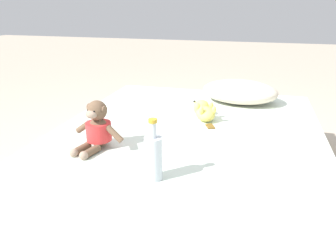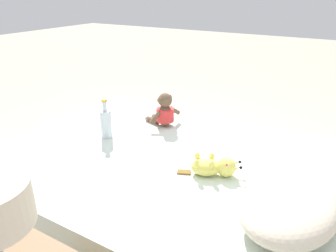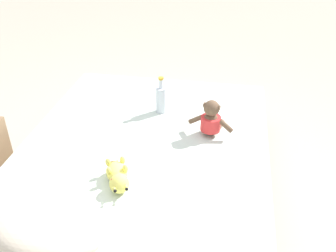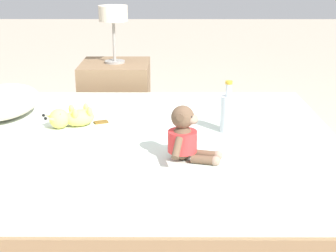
% 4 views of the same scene
% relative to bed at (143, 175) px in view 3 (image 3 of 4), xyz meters
% --- Properties ---
extents(ground_plane, '(16.00, 16.00, 0.00)m').
position_rel_bed_xyz_m(ground_plane, '(0.00, 0.00, -0.18)').
color(ground_plane, '#B7A893').
extents(bed, '(1.49, 2.02, 0.37)m').
position_rel_bed_xyz_m(bed, '(0.00, 0.00, 0.00)').
color(bed, '#846647').
rests_on(bed, ground_plane).
extents(pillow, '(0.56, 0.42, 0.15)m').
position_rel_bed_xyz_m(pillow, '(0.24, 0.71, 0.26)').
color(pillow, beige).
rests_on(pillow, bed).
extents(plush_monkey, '(0.29, 0.24, 0.24)m').
position_rel_bed_xyz_m(plush_monkey, '(-0.38, -0.25, 0.28)').
color(plush_monkey, brown).
rests_on(plush_monkey, bed).
extents(plush_yellow_creature, '(0.19, 0.32, 0.10)m').
position_rel_bed_xyz_m(plush_yellow_creature, '(0.05, 0.31, 0.23)').
color(plush_yellow_creature, '#EAE066').
rests_on(plush_yellow_creature, bed).
extents(glass_bottle, '(0.07, 0.07, 0.25)m').
position_rel_bed_xyz_m(glass_bottle, '(-0.02, -0.46, 0.28)').
color(glass_bottle, silver).
rests_on(glass_bottle, bed).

